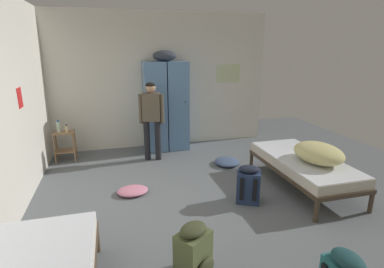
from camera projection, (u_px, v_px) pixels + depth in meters
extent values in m
plane|color=slate|center=(197.00, 204.00, 4.23)|extent=(8.93, 8.93, 0.00)
cube|color=silver|center=(161.00, 81.00, 6.45)|extent=(4.70, 0.06, 2.84)
cube|color=beige|center=(228.00, 74.00, 6.77)|extent=(0.55, 0.01, 0.40)
cube|color=red|center=(20.00, 98.00, 4.16)|extent=(0.01, 0.20, 0.28)
cube|color=#5B84B2|center=(155.00, 107.00, 6.25)|extent=(0.44, 0.52, 1.85)
cylinder|color=black|center=(163.00, 103.00, 6.00)|extent=(0.02, 0.03, 0.02)
cube|color=#5B84B2|center=(177.00, 106.00, 6.37)|extent=(0.44, 0.52, 1.85)
cylinder|color=black|center=(185.00, 102.00, 6.11)|extent=(0.02, 0.03, 0.02)
ellipsoid|color=#333842|center=(165.00, 56.00, 6.02)|extent=(0.48, 0.36, 0.22)
cylinder|color=#99704C|center=(54.00, 150.00, 5.64)|extent=(0.03, 0.03, 0.55)
cylinder|color=#99704C|center=(74.00, 148.00, 5.73)|extent=(0.03, 0.03, 0.55)
cylinder|color=#99704C|center=(57.00, 145.00, 5.89)|extent=(0.03, 0.03, 0.55)
cylinder|color=#99704C|center=(76.00, 144.00, 5.98)|extent=(0.03, 0.03, 0.55)
cube|color=#99704C|center=(66.00, 151.00, 5.84)|extent=(0.38, 0.30, 0.02)
cube|color=#99704C|center=(64.00, 132.00, 5.73)|extent=(0.38, 0.30, 0.02)
cylinder|color=#473828|center=(9.00, 254.00, 3.01)|extent=(0.06, 0.06, 0.28)
cylinder|color=#473828|center=(97.00, 240.00, 3.22)|extent=(0.06, 0.06, 0.28)
cylinder|color=#473828|center=(292.00, 156.00, 5.68)|extent=(0.06, 0.06, 0.28)
cylinder|color=#473828|center=(251.00, 160.00, 5.47)|extent=(0.06, 0.06, 0.28)
cylinder|color=#473828|center=(371.00, 203.00, 3.98)|extent=(0.06, 0.06, 0.28)
cylinder|color=#473828|center=(316.00, 212.00, 3.77)|extent=(0.06, 0.06, 0.28)
cube|color=#473828|center=(303.00, 168.00, 4.68)|extent=(0.90, 1.90, 0.06)
cube|color=beige|center=(303.00, 162.00, 4.65)|extent=(0.87, 1.84, 0.14)
cube|color=silver|center=(304.00, 158.00, 4.63)|extent=(0.86, 1.82, 0.01)
ellipsoid|color=#D1C67F|center=(318.00, 153.00, 4.42)|extent=(0.63, 0.82, 0.28)
cylinder|color=black|center=(158.00, 140.00, 5.82)|extent=(0.11, 0.11, 0.78)
cylinder|color=black|center=(147.00, 140.00, 5.82)|extent=(0.11, 0.11, 0.78)
cube|color=brown|center=(151.00, 107.00, 5.63)|extent=(0.36, 0.27, 0.53)
cylinder|color=brown|center=(162.00, 109.00, 5.64)|extent=(0.08, 0.08, 0.55)
cylinder|color=brown|center=(141.00, 109.00, 5.64)|extent=(0.08, 0.08, 0.55)
sphere|color=tan|center=(150.00, 88.00, 5.53)|extent=(0.19, 0.19, 0.19)
ellipsoid|color=black|center=(150.00, 85.00, 5.52)|extent=(0.18, 0.18, 0.10)
cylinder|color=silver|center=(59.00, 127.00, 5.70)|extent=(0.07, 0.07, 0.20)
cylinder|color=#2666B2|center=(58.00, 121.00, 5.67)|extent=(0.04, 0.04, 0.04)
cylinder|color=beige|center=(67.00, 129.00, 5.69)|extent=(0.05, 0.05, 0.13)
cylinder|color=black|center=(66.00, 125.00, 5.67)|extent=(0.03, 0.03, 0.03)
cube|color=navy|center=(248.00, 187.00, 4.24)|extent=(0.39, 0.36, 0.46)
ellipsoid|color=black|center=(248.00, 188.00, 4.40)|extent=(0.25, 0.18, 0.20)
ellipsoid|color=black|center=(249.00, 169.00, 4.16)|extent=(0.35, 0.32, 0.10)
cube|color=black|center=(255.00, 190.00, 4.09)|extent=(0.06, 0.04, 0.32)
cube|color=black|center=(242.00, 189.00, 4.12)|extent=(0.06, 0.04, 0.32)
ellipsoid|color=#193D42|center=(348.00, 259.00, 2.39)|extent=(0.22, 0.29, 0.10)
cube|color=#566038|center=(193.00, 254.00, 2.86)|extent=(0.40, 0.38, 0.46)
ellipsoid|color=#383D23|center=(206.00, 268.00, 2.80)|extent=(0.24, 0.21, 0.20)
ellipsoid|color=#383D23|center=(193.00, 229.00, 2.79)|extent=(0.36, 0.35, 0.10)
cube|color=black|center=(176.00, 251.00, 2.87)|extent=(0.05, 0.05, 0.32)
cube|color=black|center=(188.00, 242.00, 3.00)|extent=(0.05, 0.05, 0.32)
ellipsoid|color=#42567A|center=(227.00, 162.00, 5.64)|extent=(0.45, 0.50, 0.11)
ellipsoid|color=pink|center=(133.00, 191.00, 4.52)|extent=(0.46, 0.37, 0.10)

